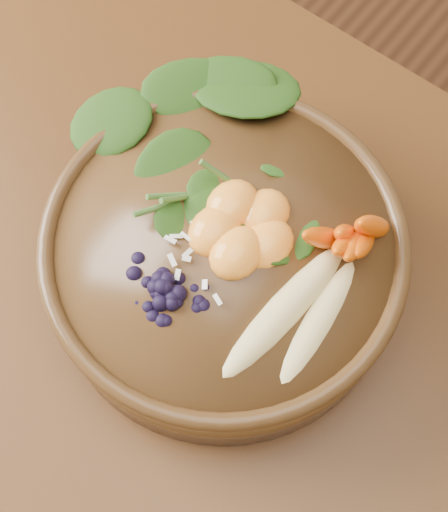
{
  "coord_description": "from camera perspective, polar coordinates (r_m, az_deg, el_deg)",
  "views": [
    {
      "loc": [
        0.2,
        -0.03,
        1.35
      ],
      "look_at": [
        0.05,
        0.15,
        0.8
      ],
      "focal_mm": 50.0,
      "sensor_mm": 36.0,
      "label": 1
    }
  ],
  "objects": [
    {
      "name": "ground",
      "position": [
        1.36,
        -5.97,
        -16.76
      ],
      "size": [
        4.0,
        4.0,
        0.0
      ],
      "primitive_type": "plane",
      "color": "#381E0F",
      "rests_on": "ground"
    },
    {
      "name": "dining_table",
      "position": [
        0.72,
        -11.06,
        -10.78
      ],
      "size": [
        1.6,
        0.9,
        0.75
      ],
      "color": "#331C0C",
      "rests_on": "ground"
    },
    {
      "name": "stoneware_bowl",
      "position": [
        0.61,
        -0.0,
        -0.37
      ],
      "size": [
        0.35,
        0.35,
        0.08
      ],
      "primitive_type": "cylinder",
      "rotation": [
        0.0,
        0.0,
        -0.19
      ],
      "color": "#4E3218",
      "rests_on": "dining_table"
    },
    {
      "name": "kale_heap",
      "position": [
        0.59,
        1.59,
        8.86
      ],
      "size": [
        0.23,
        0.21,
        0.05
      ],
      "primitive_type": null,
      "rotation": [
        0.0,
        0.0,
        -0.19
      ],
      "color": "#264F13",
      "rests_on": "stoneware_bowl"
    },
    {
      "name": "carrot_cluster",
      "position": [
        0.55,
        10.11,
        4.15
      ],
      "size": [
        0.07,
        0.07,
        0.08
      ],
      "primitive_type": null,
      "rotation": [
        0.0,
        0.0,
        -0.19
      ],
      "color": "#E95702",
      "rests_on": "stoneware_bowl"
    },
    {
      "name": "banana_halves",
      "position": [
        0.54,
        6.4,
        -4.22
      ],
      "size": [
        0.07,
        0.16,
        0.03
      ],
      "rotation": [
        0.0,
        0.0,
        -0.19
      ],
      "color": "#E0CC84",
      "rests_on": "stoneware_bowl"
    },
    {
      "name": "mandarin_cluster",
      "position": [
        0.56,
        1.57,
        2.88
      ],
      "size": [
        0.1,
        0.11,
        0.03
      ],
      "primitive_type": null,
      "rotation": [
        0.0,
        0.0,
        -0.19
      ],
      "color": "orange",
      "rests_on": "stoneware_bowl"
    },
    {
      "name": "blueberry_pile",
      "position": [
        0.54,
        -4.76,
        -2.09
      ],
      "size": [
        0.16,
        0.13,
        0.04
      ],
      "primitive_type": null,
      "rotation": [
        0.0,
        0.0,
        -0.19
      ],
      "color": "black",
      "rests_on": "stoneware_bowl"
    },
    {
      "name": "coconut_flakes",
      "position": [
        0.56,
        -1.45,
        -0.04
      ],
      "size": [
        0.11,
        0.09,
        0.01
      ],
      "primitive_type": null,
      "rotation": [
        0.0,
        0.0,
        -0.19
      ],
      "color": "white",
      "rests_on": "stoneware_bowl"
    }
  ]
}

